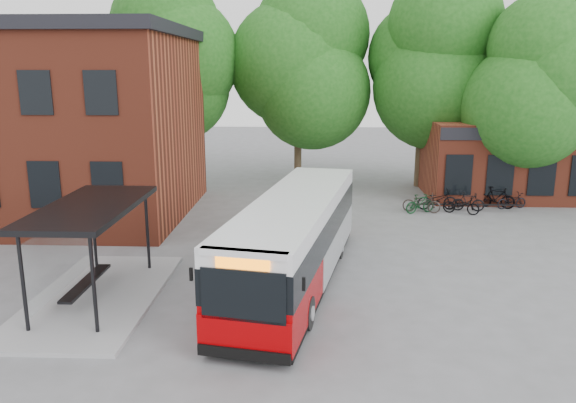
{
  "coord_description": "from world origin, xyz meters",
  "views": [
    {
      "loc": [
        1.79,
        -16.27,
        6.63
      ],
      "look_at": [
        0.98,
        3.3,
        2.0
      ],
      "focal_mm": 35.0,
      "sensor_mm": 36.0,
      "label": 1
    }
  ],
  "objects_px": {
    "bus_shelter": "(94,252)",
    "bicycle_4": "(461,205)",
    "bicycle_5": "(496,198)",
    "bicycle_6": "(512,201)",
    "city_bus": "(295,241)",
    "bicycle_2": "(437,199)",
    "bicycle_3": "(468,202)",
    "bicycle_1": "(420,204)",
    "bicycle_0": "(422,203)"
  },
  "relations": [
    {
      "from": "bus_shelter",
      "to": "bicycle_1",
      "type": "distance_m",
      "value": 15.65
    },
    {
      "from": "bicycle_1",
      "to": "bicycle_6",
      "type": "bearing_deg",
      "value": -100.27
    },
    {
      "from": "bicycle_0",
      "to": "bicycle_1",
      "type": "height_order",
      "value": "bicycle_0"
    },
    {
      "from": "bicycle_0",
      "to": "bicycle_6",
      "type": "height_order",
      "value": "bicycle_0"
    },
    {
      "from": "bicycle_0",
      "to": "bicycle_5",
      "type": "distance_m",
      "value": 3.94
    },
    {
      "from": "bus_shelter",
      "to": "bicycle_4",
      "type": "height_order",
      "value": "bus_shelter"
    },
    {
      "from": "city_bus",
      "to": "bicycle_3",
      "type": "bearing_deg",
      "value": 60.98
    },
    {
      "from": "bicycle_5",
      "to": "bicycle_6",
      "type": "distance_m",
      "value": 0.72
    },
    {
      "from": "city_bus",
      "to": "bicycle_0",
      "type": "bearing_deg",
      "value": 69.05
    },
    {
      "from": "bicycle_2",
      "to": "bicycle_6",
      "type": "distance_m",
      "value": 3.68
    },
    {
      "from": "bicycle_3",
      "to": "bicycle_6",
      "type": "relative_size",
      "value": 0.98
    },
    {
      "from": "bicycle_2",
      "to": "bicycle_3",
      "type": "distance_m",
      "value": 1.44
    },
    {
      "from": "bicycle_0",
      "to": "bicycle_1",
      "type": "distance_m",
      "value": 0.18
    },
    {
      "from": "city_bus",
      "to": "bicycle_3",
      "type": "distance_m",
      "value": 12.52
    },
    {
      "from": "bicycle_1",
      "to": "bicycle_2",
      "type": "distance_m",
      "value": 1.19
    },
    {
      "from": "city_bus",
      "to": "bicycle_1",
      "type": "relative_size",
      "value": 7.15
    },
    {
      "from": "bicycle_3",
      "to": "bicycle_6",
      "type": "height_order",
      "value": "bicycle_3"
    },
    {
      "from": "bicycle_1",
      "to": "bicycle_2",
      "type": "height_order",
      "value": "bicycle_2"
    },
    {
      "from": "city_bus",
      "to": "bicycle_0",
      "type": "xyz_separation_m",
      "value": [
        5.71,
        9.25,
        -0.92
      ]
    },
    {
      "from": "city_bus",
      "to": "bicycle_5",
      "type": "bearing_deg",
      "value": 57.87
    },
    {
      "from": "bus_shelter",
      "to": "bicycle_2",
      "type": "bearing_deg",
      "value": 42.49
    },
    {
      "from": "city_bus",
      "to": "bicycle_6",
      "type": "xyz_separation_m",
      "value": [
        10.23,
        10.15,
        -0.98
      ]
    },
    {
      "from": "city_bus",
      "to": "bicycle_2",
      "type": "relative_size",
      "value": 5.74
    },
    {
      "from": "bicycle_3",
      "to": "bicycle_0",
      "type": "bearing_deg",
      "value": 108.2
    },
    {
      "from": "bus_shelter",
      "to": "bicycle_6",
      "type": "bearing_deg",
      "value": 36.05
    },
    {
      "from": "city_bus",
      "to": "bicycle_1",
      "type": "distance_m",
      "value": 10.73
    },
    {
      "from": "bicycle_1",
      "to": "bicycle_6",
      "type": "xyz_separation_m",
      "value": [
        4.61,
        1.06,
        -0.05
      ]
    },
    {
      "from": "bicycle_0",
      "to": "bicycle_6",
      "type": "relative_size",
      "value": 1.15
    },
    {
      "from": "bicycle_0",
      "to": "bicycle_5",
      "type": "height_order",
      "value": "bicycle_5"
    },
    {
      "from": "bicycle_2",
      "to": "bicycle_5",
      "type": "distance_m",
      "value": 2.99
    },
    {
      "from": "city_bus",
      "to": "bicycle_6",
      "type": "relative_size",
      "value": 7.1
    },
    {
      "from": "bicycle_1",
      "to": "bicycle_5",
      "type": "xyz_separation_m",
      "value": [
        3.91,
        1.16,
        0.06
      ]
    },
    {
      "from": "bus_shelter",
      "to": "bicycle_2",
      "type": "xyz_separation_m",
      "value": [
        12.39,
        11.35,
        -0.95
      ]
    },
    {
      "from": "bicycle_2",
      "to": "bicycle_4",
      "type": "xyz_separation_m",
      "value": [
        0.95,
        -0.79,
        -0.06
      ]
    },
    {
      "from": "bicycle_4",
      "to": "bus_shelter",
      "type": "bearing_deg",
      "value": 151.13
    },
    {
      "from": "bicycle_3",
      "to": "bicycle_2",
      "type": "bearing_deg",
      "value": 90.72
    },
    {
      "from": "bicycle_2",
      "to": "bicycle_4",
      "type": "distance_m",
      "value": 1.24
    },
    {
      "from": "bicycle_1",
      "to": "bicycle_2",
      "type": "xyz_separation_m",
      "value": [
        0.95,
        0.72,
        0.04
      ]
    },
    {
      "from": "bicycle_6",
      "to": "bicycle_0",
      "type": "bearing_deg",
      "value": 85.87
    },
    {
      "from": "bicycle_3",
      "to": "bicycle_6",
      "type": "xyz_separation_m",
      "value": [
        2.24,
        0.56,
        -0.05
      ]
    },
    {
      "from": "bicycle_5",
      "to": "bicycle_6",
      "type": "xyz_separation_m",
      "value": [
        0.71,
        -0.1,
        -0.12
      ]
    },
    {
      "from": "bicycle_2",
      "to": "city_bus",
      "type": "bearing_deg",
      "value": 143.06
    },
    {
      "from": "bus_shelter",
      "to": "bicycle_3",
      "type": "bearing_deg",
      "value": 38.86
    },
    {
      "from": "bicycle_4",
      "to": "bicycle_6",
      "type": "height_order",
      "value": "bicycle_4"
    },
    {
      "from": "bicycle_1",
      "to": "bicycle_6",
      "type": "height_order",
      "value": "bicycle_1"
    },
    {
      "from": "bicycle_5",
      "to": "bicycle_6",
      "type": "bearing_deg",
      "value": -75.77
    },
    {
      "from": "city_bus",
      "to": "bicycle_5",
      "type": "xyz_separation_m",
      "value": [
        9.52,
        10.25,
        -0.86
      ]
    },
    {
      "from": "bicycle_2",
      "to": "bus_shelter",
      "type": "bearing_deg",
      "value": 129.33
    },
    {
      "from": "bicycle_1",
      "to": "bicycle_6",
      "type": "distance_m",
      "value": 4.74
    },
    {
      "from": "bicycle_2",
      "to": "bicycle_1",
      "type": "bearing_deg",
      "value": 124.22
    }
  ]
}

